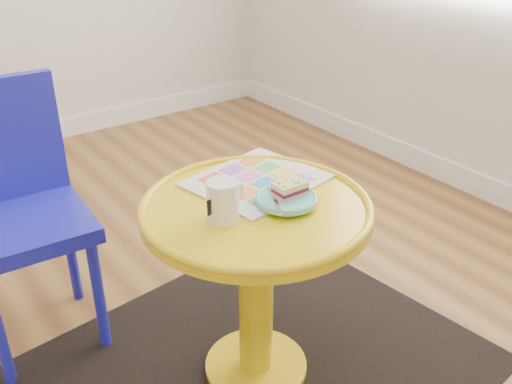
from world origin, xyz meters
TOP-DOWN VIEW (x-y plane):
  - floor at (0.00, 0.00)m, footprint 4.00×4.00m
  - rug at (0.43, -0.25)m, footprint 1.41×1.24m
  - side_table at (0.43, -0.25)m, footprint 0.62×0.62m
  - chair at (-0.04, 0.35)m, footprint 0.39×0.39m
  - newspaper at (0.52, -0.13)m, footprint 0.41×0.36m
  - mug at (0.33, -0.26)m, footprint 0.12×0.08m
  - plate at (0.50, -0.30)m, footprint 0.16×0.16m
  - cake_slice at (0.51, -0.29)m, footprint 0.09×0.06m
  - fork at (0.46, -0.29)m, footprint 0.08×0.13m

SIDE VIEW (x-z plane):
  - floor at x=0.00m, z-range 0.00..0.00m
  - rug at x=0.43m, z-range 0.00..0.01m
  - side_table at x=0.43m, z-range 0.13..0.71m
  - chair at x=-0.04m, z-range 0.06..0.91m
  - newspaper at x=0.52m, z-range 0.59..0.59m
  - plate at x=0.50m, z-range 0.59..0.61m
  - fork at x=0.46m, z-range 0.61..0.61m
  - cake_slice at x=0.51m, z-range 0.61..0.65m
  - mug at x=0.33m, z-range 0.59..0.70m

